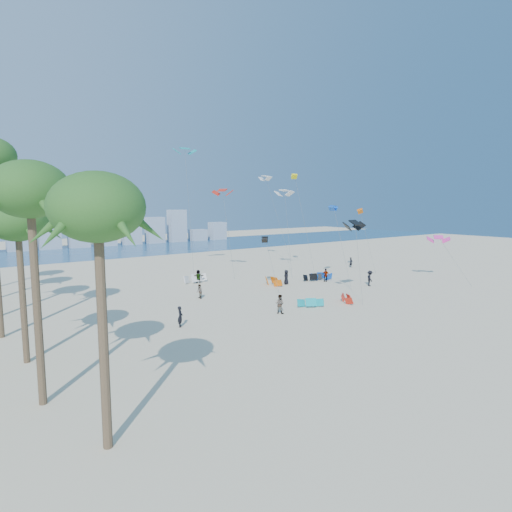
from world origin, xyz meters
TOP-DOWN VIEW (x-y plane):
  - ground at (0.00, 0.00)m, footprint 220.00×220.00m
  - ocean at (0.00, 72.00)m, footprint 220.00×220.00m
  - kitesurfer_near at (-9.11, 10.31)m, footprint 0.71×0.77m
  - kitesurfer_mid at (0.37, 8.77)m, footprint 1.00×1.09m
  - kitesurfers_far at (10.63, 19.10)m, footprint 31.32×15.52m
  - grounded_kites at (8.37, 18.63)m, footprint 18.24×21.11m
  - flying_kites at (15.02, 24.07)m, footprint 28.12×34.73m
  - distant_skyline at (-1.19, 82.00)m, footprint 85.00×3.00m

SIDE VIEW (x-z plane):
  - ground at x=0.00m, z-range 0.00..0.00m
  - ocean at x=0.00m, z-range 0.01..0.01m
  - grounded_kites at x=8.37m, z-range -0.07..1.02m
  - kitesurfer_near at x=-9.11m, z-range 0.00..1.76m
  - kitesurfers_far at x=10.63m, z-range -0.07..1.85m
  - kitesurfer_mid at x=0.37m, z-range 0.00..1.80m
  - distant_skyline at x=-1.19m, z-range -1.11..7.29m
  - flying_kites at x=15.02m, z-range 2.22..20.88m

